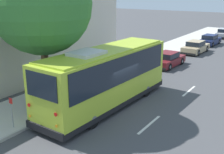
{
  "coord_description": "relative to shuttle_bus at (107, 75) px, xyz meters",
  "views": [
    {
      "loc": [
        -12.68,
        -8.33,
        6.52
      ],
      "look_at": [
        1.37,
        1.05,
        1.3
      ],
      "focal_mm": 45.0,
      "sensor_mm": 36.0,
      "label": 1
    }
  ],
  "objects": [
    {
      "name": "lane_stripe_mid",
      "position": [
        -0.82,
        -3.19,
        -1.9
      ],
      "size": [
        2.4,
        0.14,
        0.01
      ],
      "primitive_type": "cube",
      "color": "silver",
      "rests_on": "ground"
    },
    {
      "name": "parked_sedan_navy",
      "position": [
        23.17,
        0.38,
        -1.32
      ],
      "size": [
        4.35,
        1.88,
        1.26
      ],
      "rotation": [
        0.0,
        0.0,
        -0.05
      ],
      "color": "#19234C",
      "rests_on": "ground"
    },
    {
      "name": "curb_strip",
      "position": [
        0.09,
        1.6,
        -1.83
      ],
      "size": [
        80.0,
        0.14,
        0.15
      ],
      "primitive_type": "cube",
      "color": "#AAA69D",
      "rests_on": "ground"
    },
    {
      "name": "sign_post_far",
      "position": [
        -3.04,
        2.05,
        -1.22
      ],
      "size": [
        0.06,
        0.06,
        1.08
      ],
      "color": "gray",
      "rests_on": "sidewalk_slab"
    },
    {
      "name": "shuttle_bus",
      "position": [
        0.0,
        0.0,
        0.0
      ],
      "size": [
        9.75,
        2.8,
        3.56
      ],
      "rotation": [
        0.0,
        0.0,
        -0.03
      ],
      "color": "#ADC633",
      "rests_on": "ground"
    },
    {
      "name": "lane_stripe_ahead",
      "position": [
        5.18,
        -3.19,
        -1.9
      ],
      "size": [
        2.4,
        0.14,
        0.01
      ],
      "primitive_type": "cube",
      "color": "silver",
      "rests_on": "ground"
    },
    {
      "name": "sign_post_near",
      "position": [
        -5.01,
        2.05,
        -0.97
      ],
      "size": [
        0.06,
        0.22,
        1.52
      ],
      "color": "gray",
      "rests_on": "sidewalk_slab"
    },
    {
      "name": "parked_sedan_tan",
      "position": [
        17.48,
        0.35,
        -1.29
      ],
      "size": [
        4.53,
        1.89,
        1.32
      ],
      "rotation": [
        0.0,
        0.0,
        -0.04
      ],
      "color": "tan",
      "rests_on": "ground"
    },
    {
      "name": "ground_plane",
      "position": [
        0.09,
        -0.45,
        -1.91
      ],
      "size": [
        160.0,
        160.0,
        0.0
      ],
      "primitive_type": "plane",
      "color": "#474749"
    },
    {
      "name": "sidewalk_slab",
      "position": [
        0.09,
        3.51,
        -1.83
      ],
      "size": [
        80.0,
        3.68,
        0.15
      ],
      "primitive_type": "cube",
      "color": "beige",
      "rests_on": "ground"
    },
    {
      "name": "parked_sedan_silver",
      "position": [
        30.09,
        0.29,
        -1.3
      ],
      "size": [
        4.41,
        2.0,
        1.3
      ],
      "rotation": [
        0.0,
        0.0,
        0.08
      ],
      "color": "#A8AAAF",
      "rests_on": "ground"
    },
    {
      "name": "fire_hydrant",
      "position": [
        7.91,
        2.05,
        -1.35
      ],
      "size": [
        0.22,
        0.22,
        0.81
      ],
      "color": "gold",
      "rests_on": "sidewalk_slab"
    },
    {
      "name": "parked_sedan_maroon",
      "position": [
        10.53,
        0.64,
        -1.31
      ],
      "size": [
        4.28,
        1.88,
        1.28
      ],
      "rotation": [
        0.0,
        0.0,
        -0.05
      ],
      "color": "maroon",
      "rests_on": "ground"
    }
  ]
}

